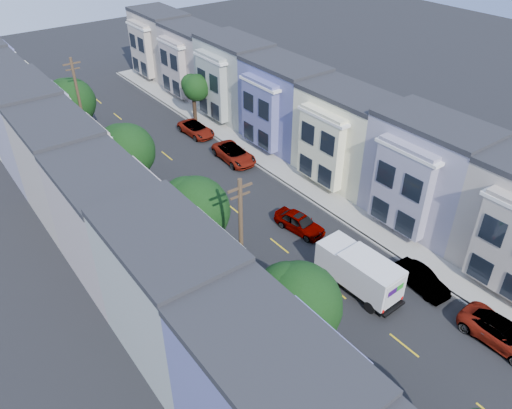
{
  "coord_description": "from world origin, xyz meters",
  "views": [
    {
      "loc": [
        -19.29,
        -16.89,
        23.91
      ],
      "look_at": [
        0.0,
        9.0,
        2.2
      ],
      "focal_mm": 35.0,
      "sensor_mm": 36.0,
      "label": 1
    }
  ],
  "objects_px": {
    "parked_left_b": "(380,409)",
    "parked_left_c": "(260,296)",
    "utility_pole_far": "(81,110)",
    "parked_right_b": "(421,279)",
    "lead_sedan": "(300,223)",
    "tree_b": "(297,306)",
    "parked_right_c": "(234,154)",
    "parked_right_d": "(196,129)",
    "tree_e": "(70,102)",
    "tree_d": "(126,152)",
    "parked_left_d": "(189,229)",
    "utility_pole_near": "(241,252)",
    "tree_c": "(194,211)",
    "parked_right_a": "(503,334)",
    "fedex_truck": "(359,271)",
    "tree_far_r": "(195,88)"
  },
  "relations": [
    {
      "from": "utility_pole_near",
      "to": "tree_c",
      "type": "bearing_deg",
      "value": 90.02
    },
    {
      "from": "parked_left_d",
      "to": "tree_d",
      "type": "bearing_deg",
      "value": 105.87
    },
    {
      "from": "parked_left_c",
      "to": "parked_right_d",
      "type": "bearing_deg",
      "value": 72.52
    },
    {
      "from": "lead_sedan",
      "to": "parked_left_d",
      "type": "xyz_separation_m",
      "value": [
        -7.42,
        4.51,
        -0.01
      ]
    },
    {
      "from": "utility_pole_far",
      "to": "parked_left_b",
      "type": "relative_size",
      "value": 2.21
    },
    {
      "from": "parked_left_b",
      "to": "parked_right_c",
      "type": "distance_m",
      "value": 29.18
    },
    {
      "from": "tree_c",
      "to": "parked_left_d",
      "type": "xyz_separation_m",
      "value": [
        1.4,
        3.69,
        -4.3
      ]
    },
    {
      "from": "tree_b",
      "to": "parked_right_c",
      "type": "bearing_deg",
      "value": 63.27
    },
    {
      "from": "lead_sedan",
      "to": "parked_left_b",
      "type": "height_order",
      "value": "lead_sedan"
    },
    {
      "from": "parked_left_d",
      "to": "parked_right_b",
      "type": "height_order",
      "value": "parked_left_d"
    },
    {
      "from": "tree_c",
      "to": "tree_d",
      "type": "relative_size",
      "value": 1.02
    },
    {
      "from": "tree_b",
      "to": "lead_sedan",
      "type": "height_order",
      "value": "tree_b"
    },
    {
      "from": "tree_far_r",
      "to": "parked_left_d",
      "type": "height_order",
      "value": "tree_far_r"
    },
    {
      "from": "tree_e",
      "to": "utility_pole_far",
      "type": "xyz_separation_m",
      "value": [
        0.0,
        -3.03,
        0.19
      ]
    },
    {
      "from": "utility_pole_near",
      "to": "parked_left_c",
      "type": "xyz_separation_m",
      "value": [
        1.4,
        -0.02,
        -4.4
      ]
    },
    {
      "from": "tree_c",
      "to": "parked_left_d",
      "type": "distance_m",
      "value": 5.83
    },
    {
      "from": "tree_e",
      "to": "tree_d",
      "type": "bearing_deg",
      "value": -90.0
    },
    {
      "from": "parked_right_b",
      "to": "tree_d",
      "type": "bearing_deg",
      "value": 122.1
    },
    {
      "from": "parked_right_c",
      "to": "parked_left_d",
      "type": "bearing_deg",
      "value": -138.2
    },
    {
      "from": "tree_c",
      "to": "parked_right_a",
      "type": "bearing_deg",
      "value": -56.2
    },
    {
      "from": "parked_left_c",
      "to": "parked_right_d",
      "type": "height_order",
      "value": "parked_left_c"
    },
    {
      "from": "tree_d",
      "to": "parked_left_d",
      "type": "height_order",
      "value": "tree_d"
    },
    {
      "from": "utility_pole_far",
      "to": "lead_sedan",
      "type": "distance_m",
      "value": 23.55
    },
    {
      "from": "tree_b",
      "to": "utility_pole_near",
      "type": "xyz_separation_m",
      "value": [
        0.0,
        5.08,
        0.35
      ]
    },
    {
      "from": "tree_c",
      "to": "fedex_truck",
      "type": "height_order",
      "value": "tree_c"
    },
    {
      "from": "tree_e",
      "to": "fedex_truck",
      "type": "distance_m",
      "value": 32.9
    },
    {
      "from": "parked_right_b",
      "to": "parked_right_d",
      "type": "relative_size",
      "value": 0.86
    },
    {
      "from": "parked_right_d",
      "to": "tree_e",
      "type": "bearing_deg",
      "value": 154.61
    },
    {
      "from": "tree_e",
      "to": "lead_sedan",
      "type": "bearing_deg",
      "value": -70.13
    },
    {
      "from": "tree_b",
      "to": "parked_right_c",
      "type": "xyz_separation_m",
      "value": [
        11.2,
        22.25,
        -4.06
      ]
    },
    {
      "from": "utility_pole_near",
      "to": "parked_left_b",
      "type": "height_order",
      "value": "utility_pole_near"
    },
    {
      "from": "utility_pole_far",
      "to": "lead_sedan",
      "type": "relative_size",
      "value": 2.18
    },
    {
      "from": "parked_left_b",
      "to": "parked_right_c",
      "type": "height_order",
      "value": "parked_right_c"
    },
    {
      "from": "utility_pole_near",
      "to": "parked_left_d",
      "type": "relative_size",
      "value": 1.89
    },
    {
      "from": "tree_c",
      "to": "parked_right_c",
      "type": "relative_size",
      "value": 1.4
    },
    {
      "from": "utility_pole_near",
      "to": "parked_right_c",
      "type": "height_order",
      "value": "utility_pole_near"
    },
    {
      "from": "parked_left_b",
      "to": "parked_left_c",
      "type": "height_order",
      "value": "parked_left_c"
    },
    {
      "from": "tree_e",
      "to": "parked_right_b",
      "type": "bearing_deg",
      "value": -71.92
    },
    {
      "from": "tree_b",
      "to": "parked_right_d",
      "type": "bearing_deg",
      "value": 69.18
    },
    {
      "from": "parked_left_d",
      "to": "parked_right_a",
      "type": "relative_size",
      "value": 1.02
    },
    {
      "from": "lead_sedan",
      "to": "parked_left_d",
      "type": "relative_size",
      "value": 0.86
    },
    {
      "from": "tree_e",
      "to": "parked_left_d",
      "type": "height_order",
      "value": "tree_e"
    },
    {
      "from": "utility_pole_far",
      "to": "parked_right_b",
      "type": "xyz_separation_m",
      "value": [
        11.2,
        -31.28,
        -4.47
      ]
    },
    {
      "from": "tree_b",
      "to": "parked_right_b",
      "type": "xyz_separation_m",
      "value": [
        11.2,
        -0.2,
        -4.12
      ]
    },
    {
      "from": "tree_d",
      "to": "parked_right_b",
      "type": "xyz_separation_m",
      "value": [
        11.2,
        -21.48,
        -4.23
      ]
    },
    {
      "from": "tree_e",
      "to": "utility_pole_near",
      "type": "relative_size",
      "value": 0.73
    },
    {
      "from": "utility_pole_far",
      "to": "tree_b",
      "type": "bearing_deg",
      "value": -90.0
    },
    {
      "from": "tree_e",
      "to": "parked_right_d",
      "type": "distance_m",
      "value": 12.87
    },
    {
      "from": "tree_d",
      "to": "parked_right_b",
      "type": "bearing_deg",
      "value": -62.46
    },
    {
      "from": "tree_far_r",
      "to": "parked_left_c",
      "type": "distance_m",
      "value": 30.04
    }
  ]
}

